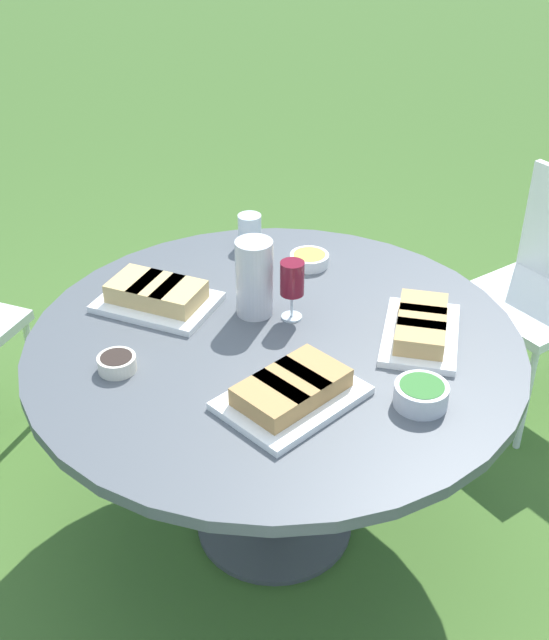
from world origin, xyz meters
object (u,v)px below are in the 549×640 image
at_px(water_pitcher, 254,278).
at_px(wine_glass, 292,280).
at_px(dining_table, 274,366).
at_px(chair_far_back, 547,280).

distance_m(water_pitcher, wine_glass, 0.11).
height_order(water_pitcher, wine_glass, water_pitcher).
bearing_deg(dining_table, wine_glass, -35.90).
distance_m(chair_far_back, water_pitcher, 1.23).
height_order(dining_table, chair_far_back, chair_far_back).
distance_m(dining_table, wine_glass, 0.25).
relative_size(chair_far_back, water_pitcher, 3.85).
bearing_deg(wine_glass, water_pitcher, 63.95).
bearing_deg(wine_glass, dining_table, 144.10).
bearing_deg(water_pitcher, chair_far_back, -73.14).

